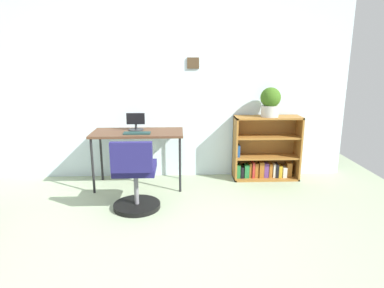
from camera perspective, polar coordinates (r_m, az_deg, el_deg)
The scene contains 8 objects.
ground_plane at distance 2.97m, azimuth -8.11°, elevation -18.87°, with size 6.24×6.24×0.00m, color #99AA89.
wall_back at distance 4.64m, azimuth -6.02°, elevation 10.06°, with size 5.20×0.12×2.57m.
desk at distance 4.33m, azimuth -9.15°, elevation 1.34°, with size 1.14×0.55×0.72m.
monitor at distance 4.38m, azimuth -9.48°, elevation 3.55°, with size 0.23×0.19×0.22m.
keyboard at distance 4.19m, azimuth -9.29°, elevation 1.83°, with size 0.33×0.13×0.02m, color #1B3734.
office_chair at distance 3.69m, azimuth -9.60°, elevation -5.97°, with size 0.52×0.55×0.82m.
bookshelf_low at distance 4.75m, azimuth 12.22°, elevation -1.29°, with size 0.89×0.30×0.87m.
potted_plant_on_shelf at distance 4.57m, azimuth 13.11°, elevation 7.01°, with size 0.26×0.26×0.39m.
Camera 1 is at (0.30, -2.47, 1.61)m, focal length 31.54 mm.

